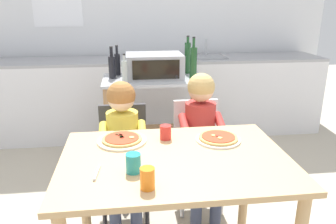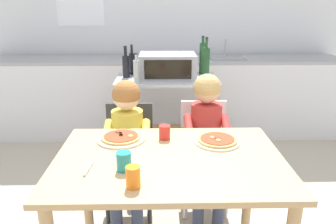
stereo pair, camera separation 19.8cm
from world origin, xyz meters
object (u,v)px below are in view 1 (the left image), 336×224
toaster_oven (154,66)px  child_in_red_shirt (202,128)px  dining_chair_left (124,153)px  pizza_plate_white (218,139)px  child_in_yellow_shirt (123,136)px  drinking_cup_orange (147,178)px  serving_spoon (97,173)px  kitchen_island_cart (154,108)px  drinking_cup_teal (133,163)px  bottle_dark_olive_oil (193,63)px  bottle_slim_sauce (125,72)px  bottle_squat_spirits (188,57)px  bottle_clear_vinegar (117,64)px  bottle_brown_beer (112,66)px  drinking_cup_red (166,132)px  pizza_plate_cream (122,140)px  dining_table (175,176)px  dining_chair_right (197,146)px

toaster_oven → child_in_red_shirt: (0.26, -0.86, -0.30)m
dining_chair_left → pizza_plate_white: (0.56, -0.49, 0.29)m
toaster_oven → child_in_yellow_shirt: size_ratio=0.51×
child_in_yellow_shirt → drinking_cup_orange: 0.87m
pizza_plate_white → drinking_cup_orange: 0.65m
drinking_cup_orange → serving_spoon: bearing=145.0°
serving_spoon → dining_chair_left: bearing=81.8°
kitchen_island_cart → toaster_oven: size_ratio=1.82×
kitchen_island_cart → drinking_cup_orange: bearing=-95.8°
kitchen_island_cart → child_in_yellow_shirt: (-0.29, -0.89, 0.09)m
kitchen_island_cart → toaster_oven: toaster_oven is taller
drinking_cup_orange → drinking_cup_teal: bearing=109.8°
toaster_oven → bottle_dark_olive_oil: bearing=-27.4°
pizza_plate_white → bottle_slim_sauce: bearing=117.0°
toaster_oven → bottle_squat_spirits: size_ratio=1.41×
bottle_dark_olive_oil → bottle_clear_vinegar: bottle_dark_olive_oil is taller
bottle_squat_spirits → dining_chair_left: (-0.64, -0.95, -0.54)m
kitchen_island_cart → bottle_brown_beer: size_ratio=3.22×
serving_spoon → bottle_brown_beer: bearing=88.9°
drinking_cup_orange → pizza_plate_white: bearing=46.7°
drinking_cup_red → bottle_clear_vinegar: bearing=102.3°
pizza_plate_white → child_in_red_shirt: bearing=90.0°
dining_chair_left → pizza_plate_cream: bearing=-90.0°
drinking_cup_teal → drinking_cup_red: size_ratio=1.11×
pizza_plate_white → serving_spoon: size_ratio=1.86×
bottle_slim_sauce → bottle_clear_vinegar: bottle_clear_vinegar is taller
bottle_brown_beer → pizza_plate_cream: size_ratio=1.02×
child_in_red_shirt → drinking_cup_teal: 0.91m
child_in_yellow_shirt → drinking_cup_teal: child_in_yellow_shirt is taller
dining_table → pizza_plate_white: bearing=33.1°
dining_table → dining_chair_right: (0.28, 0.73, -0.16)m
serving_spoon → pizza_plate_cream: bearing=72.4°
drinking_cup_teal → dining_chair_right: bearing=59.7°
pizza_plate_white → bottle_brown_beer: bearing=116.5°
toaster_oven → dining_chair_right: size_ratio=0.63×
bottle_brown_beer → dining_table: size_ratio=0.24×
bottle_clear_vinegar → serving_spoon: size_ratio=2.03×
bottle_brown_beer → bottle_clear_vinegar: bearing=70.5°
bottle_dark_olive_oil → bottle_clear_vinegar: 0.74m
drinking_cup_orange → child_in_red_shirt: bearing=63.6°
child_in_yellow_shirt → pizza_plate_cream: bearing=-90.0°
bottle_squat_spirits → dining_table: bottle_squat_spirits is taller
bottle_dark_olive_oil → child_in_yellow_shirt: (-0.63, -0.74, -0.35)m
bottle_dark_olive_oil → drinking_cup_orange: bottle_dark_olive_oil is taller
child_in_red_shirt → pizza_plate_white: (-0.00, -0.42, 0.10)m
pizza_plate_white → pizza_plate_cream: bearing=174.6°
kitchen_island_cart → bottle_slim_sauce: (-0.26, -0.21, 0.40)m
bottle_squat_spirits → bottle_dark_olive_oil: bearing=-91.6°
bottle_clear_vinegar → drinking_cup_orange: bearing=-85.4°
drinking_cup_teal → serving_spoon: size_ratio=0.67×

